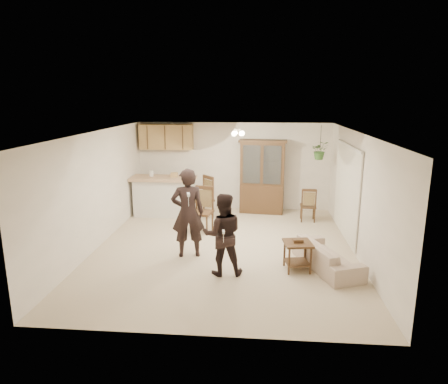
# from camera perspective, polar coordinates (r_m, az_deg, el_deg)

# --- Properties ---
(floor) EXTENTS (6.50, 6.50, 0.00)m
(floor) POSITION_cam_1_polar(r_m,az_deg,el_deg) (8.73, -0.02, -8.10)
(floor) COLOR beige
(floor) RESTS_ON ground
(ceiling) EXTENTS (5.50, 6.50, 0.02)m
(ceiling) POSITION_cam_1_polar(r_m,az_deg,el_deg) (8.15, -0.02, 8.48)
(ceiling) COLOR silver
(ceiling) RESTS_ON wall_back
(wall_back) EXTENTS (5.50, 0.02, 2.50)m
(wall_back) POSITION_cam_1_polar(r_m,az_deg,el_deg) (11.53, 1.37, 3.68)
(wall_back) COLOR beige
(wall_back) RESTS_ON ground
(wall_front) EXTENTS (5.50, 0.02, 2.50)m
(wall_front) POSITION_cam_1_polar(r_m,az_deg,el_deg) (5.27, -3.08, -8.40)
(wall_front) COLOR beige
(wall_front) RESTS_ON ground
(wall_left) EXTENTS (0.02, 6.50, 2.50)m
(wall_left) POSITION_cam_1_polar(r_m,az_deg,el_deg) (9.01, -17.73, 0.26)
(wall_left) COLOR beige
(wall_left) RESTS_ON ground
(wall_right) EXTENTS (0.02, 6.50, 2.50)m
(wall_right) POSITION_cam_1_polar(r_m,az_deg,el_deg) (8.57, 18.62, -0.46)
(wall_right) COLOR beige
(wall_right) RESTS_ON ground
(breakfast_bar) EXTENTS (1.60, 0.55, 1.00)m
(breakfast_bar) POSITION_cam_1_polar(r_m,az_deg,el_deg) (11.08, -8.54, -0.83)
(breakfast_bar) COLOR silver
(breakfast_bar) RESTS_ON floor
(bar_top) EXTENTS (1.75, 0.70, 0.08)m
(bar_top) POSITION_cam_1_polar(r_m,az_deg,el_deg) (10.96, -8.64, 1.96)
(bar_top) COLOR tan
(bar_top) RESTS_ON breakfast_bar
(upper_cabinets) EXTENTS (1.50, 0.34, 0.70)m
(upper_cabinets) POSITION_cam_1_polar(r_m,az_deg,el_deg) (11.51, -8.24, 7.81)
(upper_cabinets) COLOR olive
(upper_cabinets) RESTS_ON wall_back
(vertical_blinds) EXTENTS (0.06, 2.30, 2.10)m
(vertical_blinds) POSITION_cam_1_polar(r_m,az_deg,el_deg) (9.45, 17.07, -0.03)
(vertical_blinds) COLOR beige
(vertical_blinds) RESTS_ON wall_right
(ceiling_fixture) EXTENTS (0.36, 0.36, 0.20)m
(ceiling_fixture) POSITION_cam_1_polar(r_m,az_deg,el_deg) (9.34, 1.86, 8.49)
(ceiling_fixture) COLOR beige
(ceiling_fixture) RESTS_ON ceiling
(hanging_plant) EXTENTS (0.43, 0.37, 0.48)m
(hanging_plant) POSITION_cam_1_polar(r_m,az_deg,el_deg) (10.70, 13.55, 5.80)
(hanging_plant) COLOR #2B4F1F
(hanging_plant) RESTS_ON ceiling
(plant_cord) EXTENTS (0.01, 0.01, 0.65)m
(plant_cord) POSITION_cam_1_polar(r_m,az_deg,el_deg) (10.66, 13.65, 7.53)
(plant_cord) COLOR #28241E
(plant_cord) RESTS_ON ceiling
(sofa) EXTENTS (1.34, 2.01, 0.73)m
(sofa) POSITION_cam_1_polar(r_m,az_deg,el_deg) (7.93, 14.54, -8.00)
(sofa) COLOR beige
(sofa) RESTS_ON floor
(adult) EXTENTS (0.74, 0.57, 1.80)m
(adult) POSITION_cam_1_polar(r_m,az_deg,el_deg) (8.11, -5.19, -3.13)
(adult) COLOR black
(adult) RESTS_ON floor
(child) EXTENTS (0.72, 0.59, 1.35)m
(child) POSITION_cam_1_polar(r_m,az_deg,el_deg) (7.33, -0.19, -6.75)
(child) COLOR black
(child) RESTS_ON floor
(china_hutch) EXTENTS (1.35, 0.63, 2.06)m
(china_hutch) POSITION_cam_1_polar(r_m,az_deg,el_deg) (11.21, 5.48, 2.13)
(china_hutch) COLOR #3D2916
(china_hutch) RESTS_ON floor
(side_table) EXTENTS (0.57, 0.57, 0.62)m
(side_table) POSITION_cam_1_polar(r_m,az_deg,el_deg) (7.75, 10.43, -8.92)
(side_table) COLOR #3D2916
(side_table) RESTS_ON floor
(chair_bar) EXTENTS (0.58, 0.58, 1.11)m
(chair_bar) POSITION_cam_1_polar(r_m,az_deg,el_deg) (9.68, -3.20, -3.96)
(chair_bar) COLOR #3D2916
(chair_bar) RESTS_ON floor
(chair_hutch_left) EXTENTS (0.72, 0.72, 1.15)m
(chair_hutch_left) POSITION_cam_1_polar(r_m,az_deg,el_deg) (10.75, -3.18, -2.12)
(chair_hutch_left) COLOR #3D2916
(chair_hutch_left) RESTS_ON floor
(chair_hutch_right) EXTENTS (0.42, 0.42, 0.91)m
(chair_hutch_right) POSITION_cam_1_polar(r_m,az_deg,el_deg) (10.78, 11.87, -2.73)
(chair_hutch_right) COLOR #3D2916
(chair_hutch_right) RESTS_ON floor
(controller_adult) EXTENTS (0.08, 0.17, 0.05)m
(controller_adult) POSITION_cam_1_polar(r_m,az_deg,el_deg) (7.57, -5.11, -0.36)
(controller_adult) COLOR white
(controller_adult) RESTS_ON adult
(controller_child) EXTENTS (0.06, 0.14, 0.04)m
(controller_child) POSITION_cam_1_polar(r_m,az_deg,el_deg) (6.91, -0.07, -5.71)
(controller_child) COLOR white
(controller_child) RESTS_ON child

